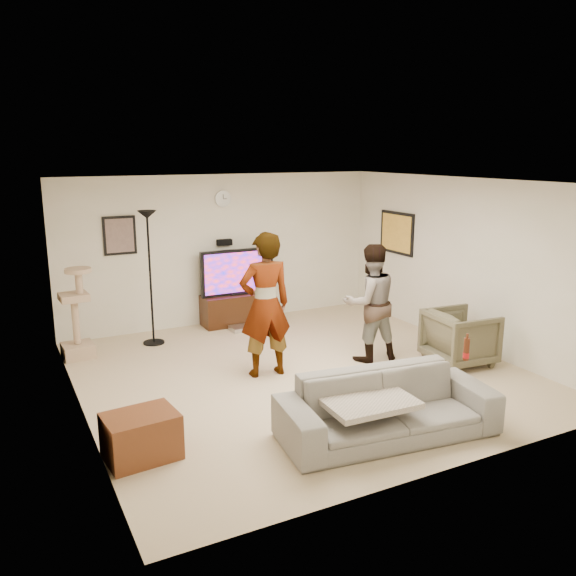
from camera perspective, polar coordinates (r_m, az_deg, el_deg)
name	(u,v)px	position (r m, az deg, el deg)	size (l,w,h in m)	color
floor	(301,374)	(7.86, 1.23, -8.31)	(5.50, 5.50, 0.02)	tan
ceiling	(302,181)	(7.32, 1.33, 10.36)	(5.50, 5.50, 0.02)	white
wall_back	(223,249)	(9.95, -6.31, 3.75)	(5.50, 0.04, 2.50)	beige
wall_front	(451,342)	(5.32, 15.59, -5.06)	(5.50, 0.04, 2.50)	beige
wall_left	(75,306)	(6.67, -19.99, -1.70)	(0.04, 5.50, 2.50)	beige
wall_right	(463,263)	(9.10, 16.70, 2.38)	(0.04, 5.50, 2.50)	beige
wall_clock	(223,199)	(9.82, -6.37, 8.62)	(0.26, 0.26, 0.04)	silver
wall_speaker	(224,242)	(9.87, -6.20, 4.44)	(0.25, 0.10, 0.10)	black
picture_back	(120,236)	(9.41, -16.05, 4.93)	(0.42, 0.03, 0.52)	#6E5954
picture_right	(397,233)	(10.24, 10.52, 5.29)	(0.03, 0.78, 0.62)	gold
tv_stand	(238,309)	(9.99, -4.86, -2.01)	(1.23, 0.45, 0.51)	black
console_box	(243,328)	(9.67, -4.43, -3.90)	(0.40, 0.30, 0.07)	silver
tv	(238,272)	(9.84, -4.93, 1.58)	(1.29, 0.08, 0.76)	black
tv_screen	(239,272)	(9.80, -4.83, 1.53)	(1.18, 0.01, 0.67)	red
floor_lamp	(150,279)	(8.97, -13.24, 0.90)	(0.32, 0.32, 2.03)	black
cat_tree	(75,313)	(8.75, -20.00, -2.31)	(0.42, 0.42, 1.30)	tan
person_left	(265,305)	(7.52, -2.23, -1.65)	(0.69, 0.45, 1.89)	#BDBDBD
person_right	(370,303)	(8.18, 7.99, -1.43)	(0.80, 0.62, 1.64)	navy
sofa	(388,406)	(6.20, 9.66, -11.26)	(2.24, 0.87, 0.65)	slate
throw_blanket	(367,401)	(6.01, 7.68, -10.80)	(0.90, 0.70, 0.06)	#BDAE9C
beer_bottle	(466,349)	(6.67, 16.96, -5.71)	(0.06, 0.06, 0.25)	#4B1E0D
armchair	(460,337)	(8.41, 16.38, -4.62)	(0.80, 0.83, 0.75)	brown
side_table	(141,436)	(5.92, -14.08, -13.80)	(0.67, 0.50, 0.45)	#5C2D17
toy_ball	(166,410)	(6.86, -11.78, -11.49)	(0.08, 0.08, 0.08)	teal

